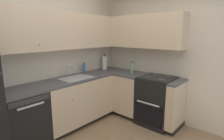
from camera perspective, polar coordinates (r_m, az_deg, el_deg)
wall_back at (r=3.37m, az=-20.74°, el=3.49°), size 3.51×0.05×2.56m
wall_right at (r=3.59m, az=18.37°, el=4.11°), size 0.05×3.18×2.56m
dishwasher at (r=3.08m, az=-26.42°, el=-14.10°), size 0.60×0.63×0.87m
lower_cabinets_back at (r=3.52m, az=-11.18°, el=-9.76°), size 1.38×0.62×0.87m
countertop_back at (r=3.39m, az=-11.47°, el=-2.69°), size 2.59×0.60×0.03m
lower_cabinets_right at (r=3.72m, az=8.89°, el=-8.53°), size 0.62×1.30×0.87m
countertop_right at (r=3.59m, az=9.09°, el=-1.80°), size 0.60×1.30×0.03m
oven_range at (r=3.55m, az=14.14°, el=-9.33°), size 0.68×0.62×1.05m
upper_cabinets_back at (r=3.31m, az=-15.83°, el=11.82°), size 2.27×0.34×0.63m
upper_cabinets_right at (r=3.70m, az=8.58°, el=12.04°), size 0.32×1.84×0.63m
sink at (r=3.36m, az=-11.35°, el=-3.20°), size 0.57×0.40×0.10m
faucet at (r=3.49m, az=-13.46°, el=0.04°), size 0.07×0.16×0.21m
soap_bottle at (r=3.71m, az=-8.92°, el=0.50°), size 0.06×0.06×0.22m
paper_towel_roll at (r=4.08m, az=-2.43°, el=2.33°), size 0.11×0.11×0.36m
oil_bottle at (r=3.68m, az=6.34°, el=0.71°), size 0.07×0.07×0.25m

